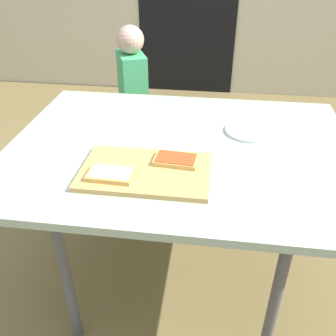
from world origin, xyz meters
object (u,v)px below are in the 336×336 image
(plate_white_right, at_px, (249,131))
(child_left, at_px, (133,96))
(cutting_board, at_px, (145,172))
(pizza_slice_near_left, at_px, (111,174))
(dining_table, at_px, (180,157))
(pizza_slice_far_right, at_px, (175,160))

(plate_white_right, relative_size, child_left, 0.21)
(cutting_board, xyz_separation_m, child_left, (-0.28, 1.08, -0.18))
(pizza_slice_near_left, bearing_deg, dining_table, 53.16)
(pizza_slice_near_left, xyz_separation_m, pizza_slice_far_right, (0.19, 0.12, 0.00))
(pizza_slice_near_left, distance_m, pizza_slice_far_right, 0.22)
(dining_table, distance_m, pizza_slice_near_left, 0.34)
(dining_table, height_order, cutting_board, cutting_board)
(pizza_slice_near_left, height_order, plate_white_right, pizza_slice_near_left)
(child_left, bearing_deg, pizza_slice_far_right, -69.79)
(plate_white_right, bearing_deg, pizza_slice_far_right, -132.21)
(pizza_slice_near_left, distance_m, child_left, 1.16)
(pizza_slice_far_right, relative_size, plate_white_right, 0.79)
(cutting_board, height_order, pizza_slice_far_right, pizza_slice_far_right)
(pizza_slice_near_left, height_order, pizza_slice_far_right, same)
(pizza_slice_far_right, height_order, child_left, child_left)
(cutting_board, bearing_deg, plate_white_right, 44.79)
(cutting_board, distance_m, pizza_slice_far_right, 0.11)
(child_left, bearing_deg, plate_white_right, -48.59)
(cutting_board, height_order, plate_white_right, cutting_board)
(dining_table, relative_size, plate_white_right, 6.69)
(cutting_board, relative_size, plate_white_right, 2.20)
(cutting_board, height_order, child_left, child_left)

